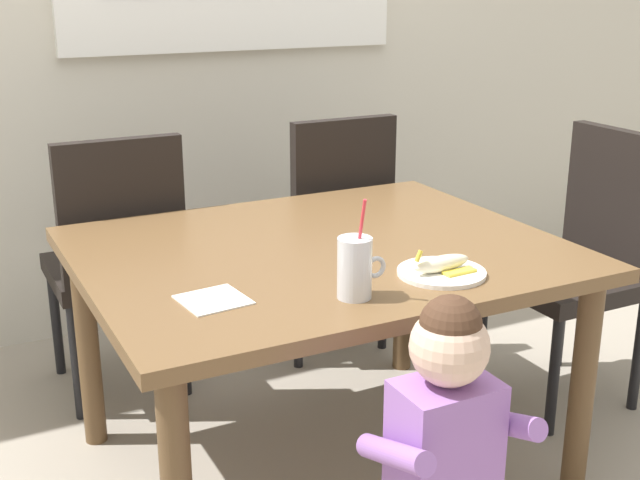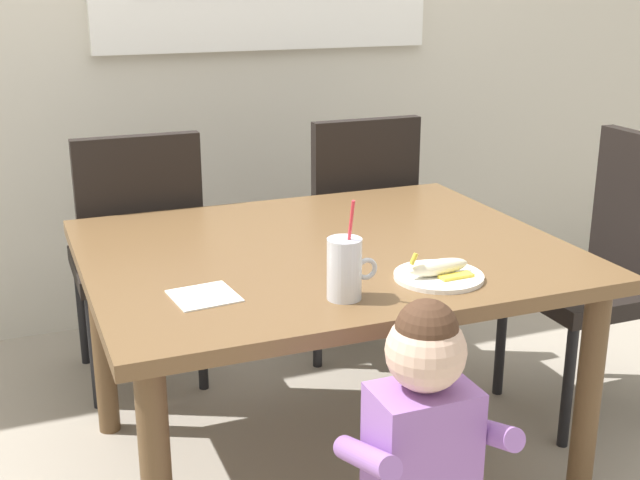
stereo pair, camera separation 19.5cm
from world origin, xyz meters
TOP-DOWN VIEW (x-y plane):
  - ground_plane at (0.00, 0.00)m, footprint 24.00×24.00m
  - dining_table at (0.00, 0.00)m, footprint 1.34×1.10m
  - dining_chair_left at (-0.42, 0.74)m, footprint 0.44×0.44m
  - dining_chair_right at (0.42, 0.76)m, footprint 0.44×0.45m
  - dining_chair_far at (1.04, 0.02)m, footprint 0.44×0.44m
  - toddler_standing at (-0.07, -0.72)m, footprint 0.33×0.24m
  - milk_cup at (-0.10, -0.38)m, footprint 0.13×0.08m
  - snack_plate at (0.17, -0.35)m, footprint 0.23×0.23m
  - peeled_banana at (0.17, -0.35)m, footprint 0.17×0.11m
  - paper_napkin at (-0.41, -0.25)m, footprint 0.16×0.16m

SIDE VIEW (x-z plane):
  - ground_plane at x=0.00m, z-range 0.00..0.00m
  - toddler_standing at x=-0.07m, z-range 0.11..0.95m
  - dining_chair_left at x=-0.42m, z-range 0.06..1.02m
  - dining_chair_right at x=0.42m, z-range 0.06..1.02m
  - dining_chair_far at x=1.04m, z-range 0.06..1.02m
  - dining_table at x=0.00m, z-range 0.27..0.99m
  - paper_napkin at x=-0.41m, z-range 0.72..0.72m
  - snack_plate at x=0.17m, z-range 0.72..0.73m
  - peeled_banana at x=0.17m, z-range 0.72..0.79m
  - milk_cup at x=-0.10m, z-range 0.66..0.91m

